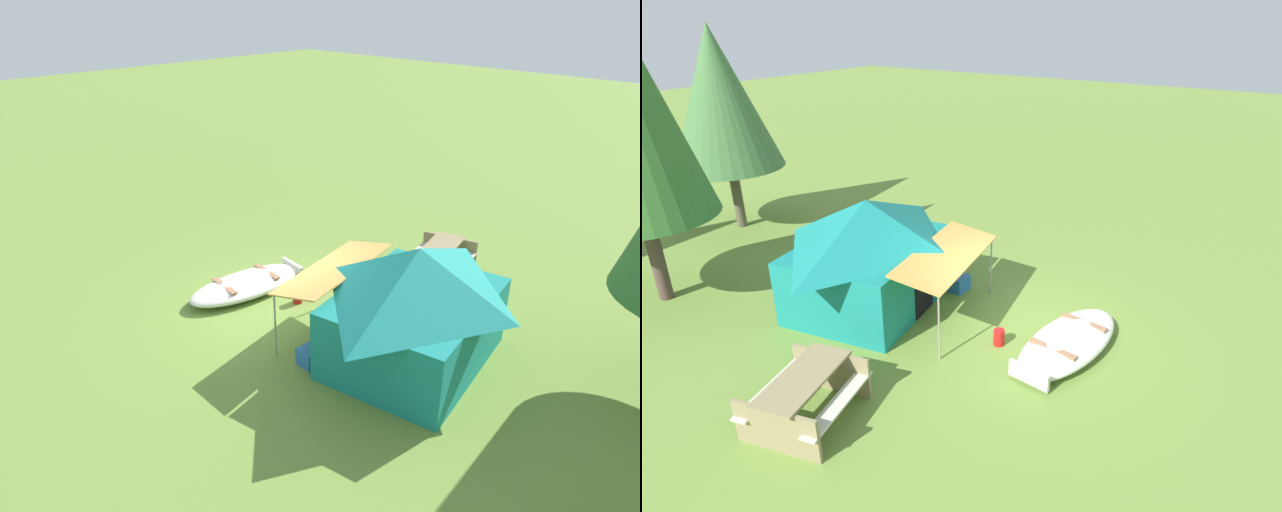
% 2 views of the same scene
% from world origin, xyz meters
% --- Properties ---
extents(ground_plane, '(80.00, 80.00, 0.00)m').
position_xyz_m(ground_plane, '(0.00, 0.00, 0.00)').
color(ground_plane, olive).
extents(beached_rowboat, '(3.00, 1.54, 0.40)m').
position_xyz_m(beached_rowboat, '(-0.12, -1.07, 0.21)').
color(beached_rowboat, silver).
rests_on(beached_rowboat, ground_plane).
extents(canvas_cabin_tent, '(3.94, 4.19, 2.34)m').
position_xyz_m(canvas_cabin_tent, '(-0.69, 3.23, 1.22)').
color(canvas_cabin_tent, '#177C77').
rests_on(canvas_cabin_tent, ground_plane).
extents(picnic_table, '(1.98, 1.79, 0.80)m').
position_xyz_m(picnic_table, '(-4.02, 1.60, 0.49)').
color(picnic_table, '#8A7B56').
rests_on(picnic_table, ground_plane).
extents(cooler_box, '(0.46, 0.40, 0.35)m').
position_xyz_m(cooler_box, '(0.78, 1.98, 0.17)').
color(cooler_box, '#296AB7').
rests_on(cooler_box, ground_plane).
extents(fuel_can, '(0.28, 0.28, 0.32)m').
position_xyz_m(fuel_can, '(-0.62, 0.11, 0.16)').
color(fuel_can, red).
rests_on(fuel_can, ground_plane).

